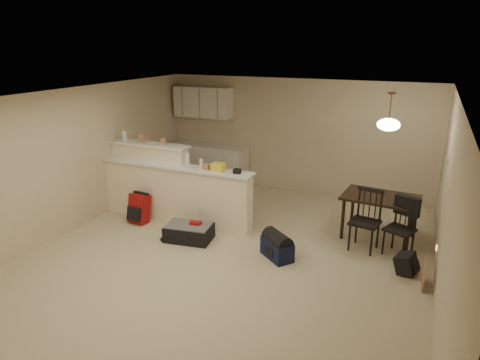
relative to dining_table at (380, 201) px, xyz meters
The scene contains 22 objects.
room 2.71m from the dining_table, 141.29° to the right, with size 7.00×7.02×2.50m.
breakfast_bar 3.89m from the dining_table, 169.97° to the right, with size 3.08×0.58×1.39m.
upper_cabinets 4.74m from the dining_table, 158.72° to the left, with size 1.40×0.34×0.70m, color white.
kitchen_counter 4.35m from the dining_table, 159.36° to the left, with size 1.80×0.60×0.90m, color white.
thermostat 1.24m from the dining_table, ahead, with size 0.02×0.12×0.12m, color beige.
jar 4.93m from the dining_table, behind, with size 0.10×0.10×0.20m, color silver.
cereal_box 4.52m from the dining_table, behind, with size 0.10×0.07×0.16m, color #A97657.
small_box 4.04m from the dining_table, behind, with size 0.08×0.06×0.12m, color #A97657.
bottle_a 3.42m from the dining_table, 167.03° to the right, with size 0.07×0.07×0.26m, color silver.
bottle_b 3.15m from the dining_table, 165.87° to the right, with size 0.06×0.06×0.18m, color silver.
bag_lump 2.82m from the dining_table, 164.17° to the right, with size 0.22×0.18×0.14m, color #A97657.
pouch 2.48m from the dining_table, 161.86° to the right, with size 0.12×0.10×0.08m, color #A97657.
extra_item_x 3.04m from the dining_table, 165.40° to the right, with size 0.12×0.10×0.10m, color #A97657.
dining_table is the anchor object (origin of this frame).
pendant_lamp 1.32m from the dining_table, 153.43° to the right, with size 0.36×0.36×0.62m.
dining_chair_near 0.59m from the dining_table, 105.91° to the right, with size 0.44×0.42×1.01m, color black, non-canonical shape.
dining_chair_far 0.68m from the dining_table, 54.40° to the right, with size 0.41×0.39×0.93m, color black, non-canonical shape.
suitcase 3.29m from the dining_table, 154.64° to the right, with size 0.77×0.50×0.26m, color black.
red_backpack 4.33m from the dining_table, 165.18° to the right, with size 0.36×0.22×0.54m, color #9E1113.
navy_duffel 2.00m from the dining_table, 134.07° to the right, with size 0.55×0.30×0.30m, color #12193A.
black_daypack 1.29m from the dining_table, 62.79° to the right, with size 0.33×0.23×0.29m, color black.
cardboard_sheet 1.63m from the dining_table, 59.78° to the right, with size 0.45×0.02×0.35m, color #A97657.
Camera 1 is at (2.64, -5.47, 3.24)m, focal length 32.00 mm.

